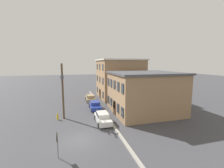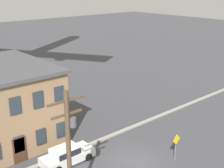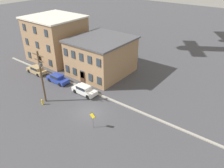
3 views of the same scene
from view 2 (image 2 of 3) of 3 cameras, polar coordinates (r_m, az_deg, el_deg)
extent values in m
plane|color=#424247|center=(26.53, 3.96, -13.87)|extent=(200.00, 200.00, 0.00)
cube|color=#9E998E|center=(29.39, -2.34, -10.26)|extent=(56.00, 0.36, 0.16)
cube|color=#2D3842|center=(26.54, -16.63, -10.49)|extent=(0.90, 0.10, 1.40)
cube|color=#2D3842|center=(25.16, -17.30, -3.79)|extent=(0.90, 0.10, 1.40)
cube|color=#2D3842|center=(27.27, -12.85, -9.35)|extent=(0.90, 0.10, 1.40)
cube|color=#2D3842|center=(25.93, -13.35, -2.79)|extent=(0.90, 0.10, 1.40)
cube|color=#2D3842|center=(28.12, -9.30, -8.24)|extent=(0.90, 0.10, 1.40)
cube|color=#2D3842|center=(26.83, -9.66, -1.84)|extent=(0.90, 0.10, 1.40)
cube|color=#472D1E|center=(26.80, -16.52, -11.56)|extent=(1.10, 0.10, 2.20)
cube|color=silver|center=(26.27, -8.13, -13.02)|extent=(4.40, 1.80, 0.70)
cube|color=silver|center=(25.86, -8.57, -11.97)|extent=(2.20, 1.51, 0.55)
cube|color=#1E232D|center=(25.86, -8.57, -11.97)|extent=(2.02, 1.58, 0.48)
cylinder|color=black|center=(27.67, -6.54, -11.71)|extent=(0.66, 0.22, 0.66)
cylinder|color=black|center=(26.46, -4.38, -13.13)|extent=(0.66, 0.22, 0.66)
cylinder|color=black|center=(26.39, -11.86, -13.60)|extent=(0.66, 0.22, 0.66)
cylinder|color=slate|center=(26.51, 11.53, -11.38)|extent=(0.08, 0.08, 2.28)
cube|color=yellow|center=(26.12, 11.69, -9.88)|extent=(0.97, 0.03, 0.97)
cube|color=black|center=(26.13, 11.67, -9.87)|extent=(1.05, 0.02, 1.05)
cylinder|color=brown|center=(18.93, -7.86, -13.31)|extent=(0.28, 0.28, 8.41)
cube|color=brown|center=(17.34, -8.36, -3.07)|extent=(2.40, 0.12, 0.12)
cube|color=brown|center=(17.65, -8.25, -5.49)|extent=(2.00, 0.12, 0.12)
cylinder|color=#515156|center=(18.06, -7.23, -6.96)|extent=(0.44, 0.44, 0.55)
camera|label=1|loc=(35.73, 23.72, 7.50)|focal=24.00mm
camera|label=3|loc=(35.05, 57.21, 19.02)|focal=35.00mm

